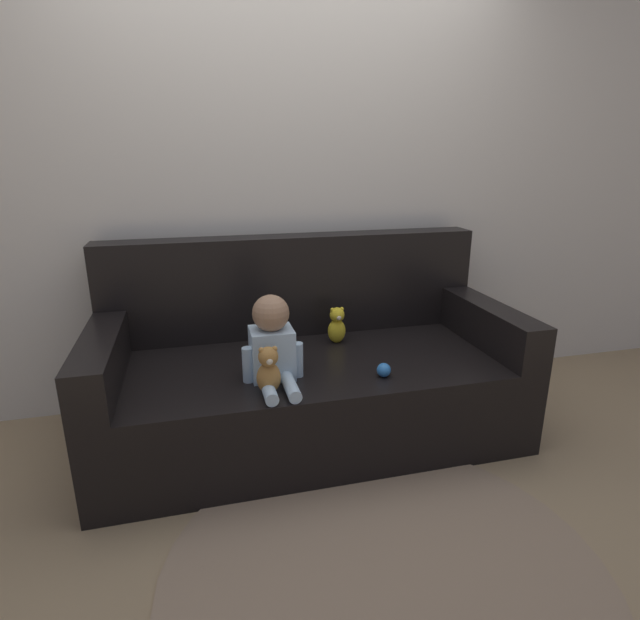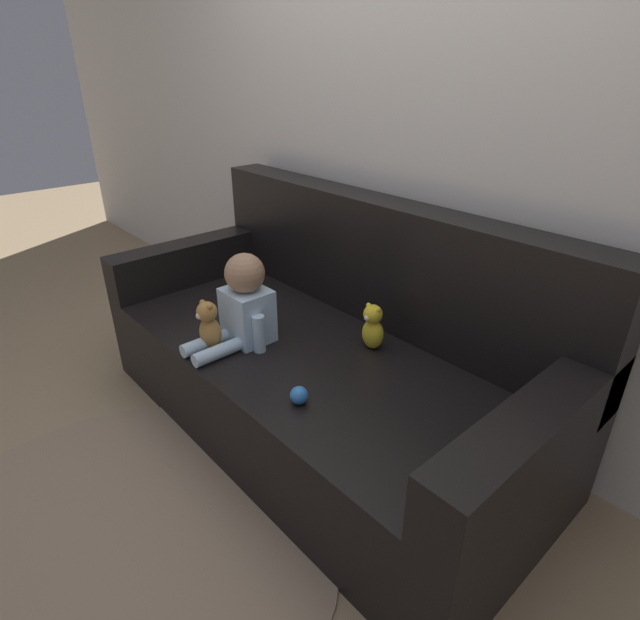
% 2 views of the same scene
% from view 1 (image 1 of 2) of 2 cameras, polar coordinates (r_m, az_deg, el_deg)
% --- Properties ---
extents(ground_plane, '(12.00, 12.00, 0.00)m').
position_cam_1_polar(ground_plane, '(2.75, -1.09, -13.81)').
color(ground_plane, '#9E8460').
extents(wall_back, '(8.00, 0.05, 2.60)m').
position_cam_1_polar(wall_back, '(2.91, -3.95, 14.95)').
color(wall_back, silver).
rests_on(wall_back, ground_plane).
extents(couch, '(2.10, 0.97, 1.00)m').
position_cam_1_polar(couch, '(2.65, -1.49, -6.97)').
color(couch, black).
rests_on(couch, ground_plane).
extents(person_baby, '(0.28, 0.38, 0.39)m').
position_cam_1_polar(person_baby, '(2.26, -5.47, -3.90)').
color(person_baby, silver).
rests_on(person_baby, couch).
extents(teddy_bear_brown, '(0.10, 0.10, 0.22)m').
position_cam_1_polar(teddy_bear_brown, '(2.15, -5.90, -6.88)').
color(teddy_bear_brown, '#AD7A3D').
rests_on(teddy_bear_brown, couch).
extents(plush_toy_side, '(0.10, 0.09, 0.20)m').
position_cam_1_polar(plush_toy_side, '(2.70, 1.93, -1.75)').
color(plush_toy_side, yellow).
rests_on(plush_toy_side, couch).
extents(toy_ball, '(0.07, 0.07, 0.07)m').
position_cam_1_polar(toy_ball, '(2.34, 7.30, -6.81)').
color(toy_ball, '#337FDB').
rests_on(toy_ball, couch).
extents(floor_rug, '(1.60, 1.60, 0.01)m').
position_cam_1_polar(floor_rug, '(2.02, 7.39, -27.43)').
color(floor_rug, gray).
rests_on(floor_rug, ground_plane).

